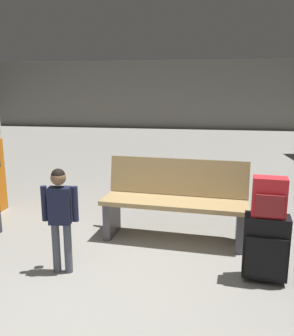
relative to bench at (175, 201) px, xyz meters
name	(u,v)px	position (x,y,z in m)	size (l,w,h in m)	color
ground_plane	(157,184)	(-0.54, 2.50, -0.49)	(18.00, 18.00, 0.10)	gray
garage_back_wall	(186,95)	(-0.54, 11.36, 0.96)	(18.00, 0.12, 2.80)	slate
bench	(175,201)	(0.00, 0.00, 0.00)	(1.63, 0.64, 0.89)	tan
suitcase	(265,247)	(0.87, -0.81, -0.12)	(0.40, 0.26, 0.60)	black
backpack_bright	(269,197)	(0.87, -0.81, 0.33)	(0.29, 0.21, 0.34)	red
child	(60,210)	(-0.95, -0.95, 0.16)	(0.33, 0.19, 0.99)	#4C5160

